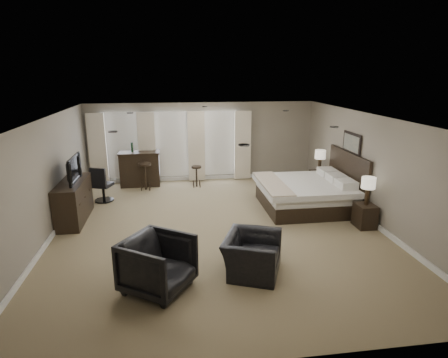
{
  "coord_description": "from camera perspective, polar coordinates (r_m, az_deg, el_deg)",
  "views": [
    {
      "loc": [
        -1.01,
        -8.09,
        3.58
      ],
      "look_at": [
        0.2,
        0.4,
        1.1
      ],
      "focal_mm": 30.0,
      "sensor_mm": 36.0,
      "label": 1
    }
  ],
  "objects": [
    {
      "name": "room",
      "position": [
        8.46,
        -0.96,
        0.5
      ],
      "size": [
        7.6,
        8.6,
        2.64
      ],
      "color": "#847454",
      "rests_on": "ground"
    },
    {
      "name": "window_bay",
      "position": [
        12.43,
        -7.94,
        4.95
      ],
      "size": [
        5.25,
        0.2,
        2.3
      ],
      "color": "silver",
      "rests_on": "room"
    },
    {
      "name": "bed",
      "position": [
        10.25,
        12.74,
        -0.3
      ],
      "size": [
        2.36,
        2.25,
        1.5
      ],
      "primitive_type": "cube",
      "color": "silver",
      "rests_on": "ground"
    },
    {
      "name": "nightstand_near",
      "position": [
        9.52,
        20.67,
        -5.25
      ],
      "size": [
        0.42,
        0.51,
        0.56
      ],
      "primitive_type": "cube",
      "color": "black",
      "rests_on": "ground"
    },
    {
      "name": "nightstand_far",
      "position": [
        11.99,
        14.19,
        -0.25
      ],
      "size": [
        0.45,
        0.55,
        0.6
      ],
      "primitive_type": "cube",
      "color": "black",
      "rests_on": "ground"
    },
    {
      "name": "lamp_near",
      "position": [
        9.32,
        21.04,
        -1.74
      ],
      "size": [
        0.32,
        0.32,
        0.67
      ],
      "primitive_type": "cube",
      "color": "beige",
      "rests_on": "nightstand_near"
    },
    {
      "name": "lamp_far",
      "position": [
        11.83,
        14.39,
        2.69
      ],
      "size": [
        0.32,
        0.32,
        0.67
      ],
      "primitive_type": "cube",
      "color": "beige",
      "rests_on": "nightstand_far"
    },
    {
      "name": "wall_art",
      "position": [
        10.47,
        18.85,
        5.2
      ],
      "size": [
        0.04,
        0.96,
        0.56
      ],
      "primitive_type": "cube",
      "color": "slate",
      "rests_on": "room"
    },
    {
      "name": "dresser",
      "position": [
        9.93,
        -21.93,
        -3.16
      ],
      "size": [
        0.56,
        1.72,
        1.0
      ],
      "primitive_type": "cube",
      "color": "black",
      "rests_on": "ground"
    },
    {
      "name": "tv",
      "position": [
        9.76,
        -22.28,
        0.02
      ],
      "size": [
        0.63,
        1.09,
        0.14
      ],
      "primitive_type": "imported",
      "rotation": [
        0.0,
        0.0,
        1.57
      ],
      "color": "black",
      "rests_on": "dresser"
    },
    {
      "name": "armchair_near",
      "position": [
        6.93,
        4.29,
        -10.5
      ],
      "size": [
        1.08,
        1.29,
        0.96
      ],
      "primitive_type": "imported",
      "rotation": [
        0.0,
        0.0,
        1.18
      ],
      "color": "black",
      "rests_on": "ground"
    },
    {
      "name": "armchair_far",
      "position": [
        6.48,
        -10.07,
        -12.33
      ],
      "size": [
        1.35,
        1.37,
        1.04
      ],
      "primitive_type": "imported",
      "rotation": [
        0.0,
        0.0,
        0.98
      ],
      "color": "black",
      "rests_on": "ground"
    },
    {
      "name": "bar_counter",
      "position": [
        12.35,
        -12.67,
        1.59
      ],
      "size": [
        1.28,
        0.67,
        1.12
      ],
      "primitive_type": "cube",
      "color": "black",
      "rests_on": "ground"
    },
    {
      "name": "bar_stool_left",
      "position": [
        11.89,
        -11.91,
        0.39
      ],
      "size": [
        0.44,
        0.44,
        0.85
      ],
      "primitive_type": "cube",
      "rotation": [
        0.0,
        0.0,
        0.1
      ],
      "color": "black",
      "rests_on": "ground"
    },
    {
      "name": "bar_stool_right",
      "position": [
        11.98,
        -4.2,
        0.39
      ],
      "size": [
        0.38,
        0.38,
        0.68
      ],
      "primitive_type": "cube",
      "rotation": [
        0.0,
        0.0,
        0.21
      ],
      "color": "black",
      "rests_on": "ground"
    },
    {
      "name": "desk_chair",
      "position": [
        11.1,
        -17.99,
        -0.71
      ],
      "size": [
        0.67,
        0.67,
        1.03
      ],
      "primitive_type": "cube",
      "rotation": [
        0.0,
        0.0,
        2.8
      ],
      "color": "black",
      "rests_on": "ground"
    }
  ]
}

